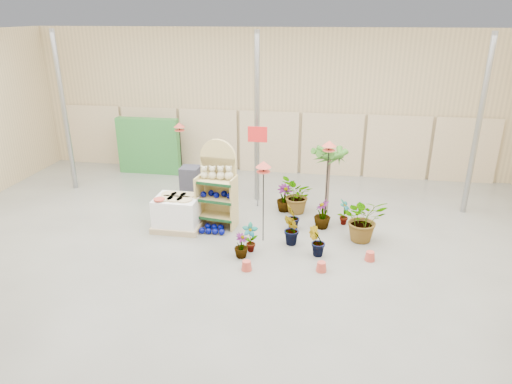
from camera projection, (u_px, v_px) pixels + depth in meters
room at (238, 148)px, 9.65m from camera, size 15.20×12.10×4.70m
display_shelf at (218, 187)px, 10.95m from camera, size 0.97×0.69×2.14m
teddy_bears at (218, 174)px, 10.71m from camera, size 0.79×0.21×0.34m
gazing_balls_shelf at (217, 194)px, 10.88m from camera, size 0.79×0.27×0.15m
gazing_balls_floor at (213, 229)px, 10.85m from camera, size 0.63×0.39×0.15m
pallet_stack at (178, 213)px, 10.95m from camera, size 1.14×0.95×0.83m
charcoal_planters at (191, 184)px, 12.49m from camera, size 0.50×0.50×1.00m
trellis_stock at (149, 146)px, 14.64m from camera, size 2.00×0.30×1.80m
offer_sign at (258, 150)px, 11.77m from camera, size 0.50×0.08×2.20m
bird_table_front at (263, 167)px, 9.84m from camera, size 0.34×0.34×1.91m
bird_table_right at (329, 146)px, 10.79m from camera, size 0.34×0.34×2.08m
bird_table_back at (179, 127)px, 13.58m from camera, size 0.34×0.34×1.85m
palm at (329, 155)px, 11.37m from camera, size 0.70×0.70×1.85m
potted_plant_0 at (250, 238)px, 9.88m from camera, size 0.38×0.29×0.66m
potted_plant_1 at (292, 230)px, 10.14m from camera, size 0.46×0.50×0.76m
potted_plant_3 at (322, 214)px, 10.98m from camera, size 0.46×0.46×0.71m
potted_plant_4 at (344, 212)px, 11.16m from camera, size 0.36×0.41×0.66m
potted_plant_5 at (293, 217)px, 10.86m from camera, size 0.36×0.42×0.67m
potted_plant_6 at (297, 196)px, 11.75m from camera, size 0.81×0.92×0.98m
potted_plant_7 at (241, 246)px, 9.68m from camera, size 0.38×0.38×0.54m
potted_plant_9 at (317, 242)px, 9.71m from camera, size 0.45×0.40×0.67m
potted_plant_10 at (364, 219)px, 10.31m from camera, size 1.10×1.00×1.06m
potted_plant_11 at (284, 198)px, 11.93m from camera, size 0.56×0.56×0.72m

